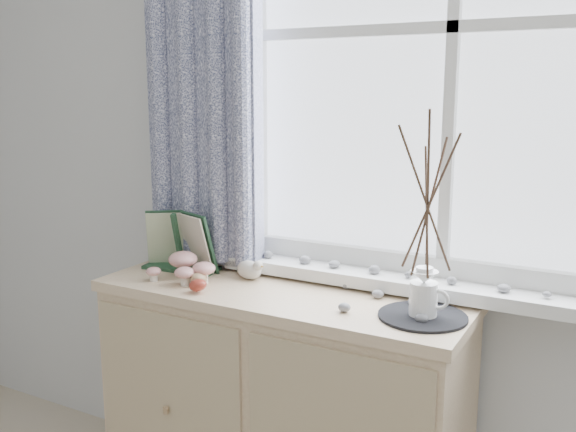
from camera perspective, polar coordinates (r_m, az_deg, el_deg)
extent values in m
cube|color=silver|center=(2.11, 6.28, 6.45)|extent=(4.00, 0.04, 2.60)
cube|color=silver|center=(2.01, 14.68, 15.92)|extent=(1.30, 0.01, 1.40)
cube|color=white|center=(2.02, 13.07, -6.15)|extent=(1.45, 0.16, 0.04)
cube|color=#0A133B|center=(2.25, -7.67, 16.26)|extent=(0.44, 0.06, 1.61)
cube|color=beige|center=(2.22, -0.54, -17.45)|extent=(1.17, 0.43, 0.81)
cube|color=beige|center=(2.05, -0.56, -6.98)|extent=(1.20, 0.45, 0.03)
cube|color=tan|center=(2.21, -10.49, -17.84)|extent=(0.55, 0.01, 0.75)
cylinder|color=white|center=(2.19, -9.30, -4.64)|extent=(0.03, 0.03, 0.06)
ellipsoid|color=#9C1005|center=(2.18, -9.33, -3.82)|extent=(0.10, 0.10, 0.05)
cylinder|color=white|center=(2.10, -9.17, -5.57)|extent=(0.03, 0.03, 0.04)
ellipsoid|color=#9C1005|center=(2.09, -9.19, -4.99)|extent=(0.07, 0.07, 0.04)
cylinder|color=white|center=(2.17, -11.85, -5.27)|extent=(0.02, 0.02, 0.03)
ellipsoid|color=#9C1005|center=(2.16, -11.86, -4.84)|extent=(0.05, 0.05, 0.03)
cylinder|color=white|center=(2.12, -7.48, -5.32)|extent=(0.03, 0.03, 0.05)
ellipsoid|color=#9C1005|center=(2.11, -7.50, -4.65)|extent=(0.08, 0.08, 0.04)
ellipsoid|color=#A17F59|center=(2.09, -7.92, -5.52)|extent=(0.05, 0.04, 0.06)
ellipsoid|color=#A17F59|center=(2.17, -7.67, -4.91)|extent=(0.05, 0.04, 0.06)
ellipsoid|color=maroon|center=(2.02, -8.03, -6.11)|extent=(0.05, 0.04, 0.06)
cylinder|color=black|center=(1.84, 11.88, -8.72)|extent=(0.25, 0.25, 0.01)
cylinder|color=white|center=(1.82, 11.94, -7.21)|extent=(0.09, 0.09, 0.09)
cone|color=white|center=(1.80, 12.02, -5.33)|extent=(0.08, 0.08, 0.03)
cylinder|color=white|center=(1.80, 12.04, -4.80)|extent=(0.05, 0.05, 0.02)
torus|color=white|center=(1.81, 13.25, -7.24)|extent=(0.06, 0.02, 0.06)
ellipsoid|color=gray|center=(1.85, 5.02, -8.12)|extent=(0.04, 0.03, 0.03)
ellipsoid|color=gray|center=(1.97, 7.98, -6.90)|extent=(0.04, 0.03, 0.03)
ellipsoid|color=gray|center=(1.79, 11.80, -8.91)|extent=(0.04, 0.03, 0.03)
ellipsoid|color=gray|center=(2.05, 5.23, -6.13)|extent=(0.04, 0.03, 0.03)
ellipsoid|color=gray|center=(1.92, 11.14, -7.54)|extent=(0.04, 0.03, 0.03)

